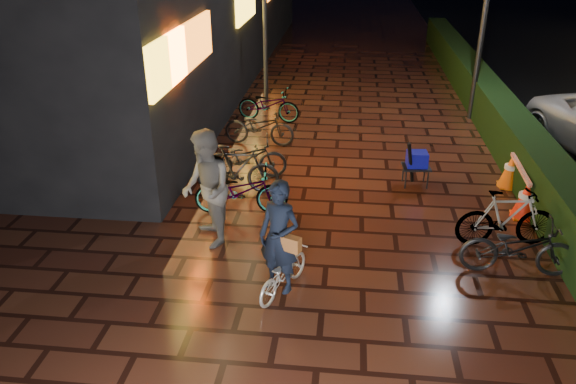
# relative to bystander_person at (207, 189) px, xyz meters

# --- Properties ---
(ground) EXTENTS (80.00, 80.00, 0.00)m
(ground) POSITION_rel_bystander_person_xyz_m (2.50, 0.03, -0.96)
(ground) COLOR #381911
(ground) RESTS_ON ground
(hedge) EXTENTS (0.70, 20.00, 1.00)m
(hedge) POSITION_rel_bystander_person_xyz_m (5.80, 8.03, -0.46)
(hedge) COLOR black
(hedge) RESTS_ON ground
(bystander_person) EXTENTS (1.07, 1.16, 1.93)m
(bystander_person) POSITION_rel_bystander_person_xyz_m (0.00, 0.00, 0.00)
(bystander_person) COLOR #57575A
(bystander_person) RESTS_ON ground
(lamp_post_hedge) EXTENTS (0.50, 0.15, 5.18)m
(lamp_post_hedge) POSITION_rel_bystander_person_xyz_m (5.43, 7.12, 1.89)
(lamp_post_hedge) COLOR black
(lamp_post_hedge) RESTS_ON ground
(lamp_post_sf) EXTENTS (0.44, 0.20, 4.68)m
(lamp_post_sf) POSITION_rel_bystander_person_xyz_m (-0.24, 8.00, 1.61)
(lamp_post_sf) COLOR black
(lamp_post_sf) RESTS_ON ground
(cyclist) EXTENTS (0.88, 1.29, 1.75)m
(cyclist) POSITION_rel_bystander_person_xyz_m (1.34, -1.28, -0.31)
(cyclist) COLOR silver
(cyclist) RESTS_ON ground
(traffic_barrier) EXTENTS (0.49, 1.73, 0.70)m
(traffic_barrier) POSITION_rel_bystander_person_xyz_m (5.39, 2.13, -0.62)
(traffic_barrier) COLOR #FD250D
(traffic_barrier) RESTS_ON ground
(cart_assembly) EXTENTS (0.57, 0.59, 1.01)m
(cart_assembly) POSITION_rel_bystander_person_xyz_m (3.55, 2.62, -0.45)
(cart_assembly) COLOR black
(cart_assembly) RESTS_ON ground
(parked_bikes_storefront) EXTENTS (1.99, 6.04, 0.98)m
(parked_bikes_storefront) POSITION_rel_bystander_person_xyz_m (0.15, 3.33, -0.52)
(parked_bikes_storefront) COLOR black
(parked_bikes_storefront) RESTS_ON ground
(parked_bikes_hedge) EXTENTS (1.69, 1.46, 0.98)m
(parked_bikes_hedge) POSITION_rel_bystander_person_xyz_m (4.77, -0.00, -0.50)
(parked_bikes_hedge) COLOR black
(parked_bikes_hedge) RESTS_ON ground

